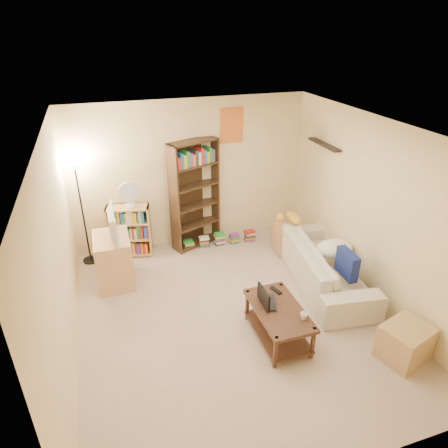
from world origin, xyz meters
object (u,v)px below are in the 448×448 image
Objects in this scene: tall_bookshelf at (195,193)px; desk_fan at (129,194)px; short_bookshelf at (130,231)px; floor_lamp at (78,184)px; tv_stand at (114,260)px; television at (109,224)px; mug at (304,316)px; coffee_table at (278,318)px; side_table at (286,239)px; sofa at (324,264)px; end_cabinet at (405,342)px; tabby_cat at (291,218)px; laptop at (274,302)px.

tall_bookshelf is 4.28× the size of desk_fan.
short_bookshelf is 0.52× the size of floor_lamp.
television is at bearing 0.00° from tv_stand.
coffee_table is at bearing 126.20° from mug.
short_bookshelf is at bearing 138.17° from desk_fan.
side_table is at bearing -3.01° from short_bookshelf.
short_bookshelf is (-1.13, 0.00, -0.55)m from tall_bookshelf.
short_bookshelf is 2.64m from side_table.
sofa is 1.20× the size of tall_bookshelf.
tv_stand is at bearing 139.66° from end_cabinet.
floor_lamp is at bearing 26.19° from television.
tall_bookshelf is at bearing 2.34° from desk_fan.
tabby_cat is 0.27× the size of tall_bookshelf.
sofa is 3.14m from tv_stand.
television is at bearing 133.61° from mug.
coffee_table is 2.14× the size of side_table.
short_bookshelf is at bearing 120.04° from coffee_table.
tv_stand is at bearing -64.07° from floor_lamp.
floor_lamp reaches higher than desk_fan.
television is 0.84× the size of short_bookshelf.
tabby_cat is 0.66× the size of television.
television is 4.12m from end_cabinet.
tall_bookshelf is 3.82m from end_cabinet.
desk_fan is 0.82× the size of end_cabinet.
television is at bearing 177.63° from tabby_cat.
desk_fan is at bearing -27.66° from television.
tabby_cat is at bearing 95.82° from end_cabinet.
floor_lamp reaches higher than end_cabinet.
laptop is at bearing -122.26° from tabby_cat.
television is 0.44× the size of floor_lamp.
television is (-2.83, 0.12, 0.27)m from tabby_cat.
short_bookshelf is (-1.50, 2.60, 0.15)m from coffee_table.
desk_fan reaches higher than short_bookshelf.
coffee_table is 0.38m from mug.
side_table is (3.22, -0.70, -1.13)m from floor_lamp.
mug is 0.14× the size of television.
desk_fan is (0.37, 0.70, 0.14)m from television.
end_cabinet is (2.77, -3.37, -0.22)m from short_bookshelf.
side_table is (1.04, 1.89, -0.06)m from coffee_table.
desk_fan is at bearing 161.67° from tabby_cat.
end_cabinet is (0.26, -2.51, -0.49)m from tabby_cat.
coffee_table is at bearing -102.77° from tall_bookshelf.
end_cabinet is at bearing -85.00° from tall_bookshelf.
short_bookshelf is 1.66× the size of end_cabinet.
television is 0.91m from floor_lamp.
mug is (-0.97, -1.14, 0.18)m from sofa.
end_cabinet is (3.45, -3.37, -1.14)m from floor_lamp.
tall_bookshelf reaches higher than tabby_cat.
short_bookshelf is at bearing 159.05° from tall_bookshelf.
floor_lamp is (-0.36, 0.74, 0.98)m from tv_stand.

